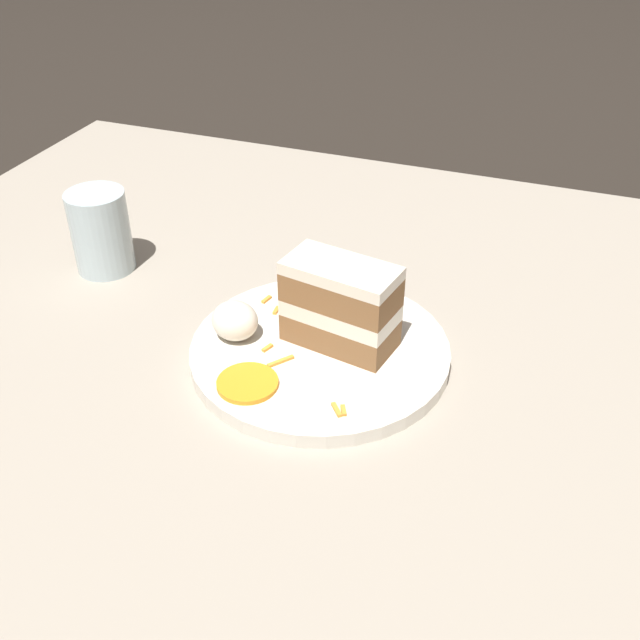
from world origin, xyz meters
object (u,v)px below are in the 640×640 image
(cake_slice, at_px, (340,305))
(orange_garnish, at_px, (248,383))
(cream_dollop, at_px, (235,321))
(plate, at_px, (320,352))
(drinking_glass, at_px, (102,237))

(cake_slice, xyz_separation_m, orange_garnish, (-0.06, -0.09, -0.04))
(cake_slice, xyz_separation_m, cream_dollop, (-0.10, -0.03, -0.02))
(plate, distance_m, cake_slice, 0.05)
(orange_garnish, bearing_deg, plate, 62.65)
(orange_garnish, bearing_deg, cake_slice, 58.40)
(cake_slice, distance_m, orange_garnish, 0.12)
(cake_slice, relative_size, cream_dollop, 2.47)
(cream_dollop, distance_m, orange_garnish, 0.08)
(plate, distance_m, orange_garnish, 0.09)
(cake_slice, height_order, drinking_glass, cake_slice)
(orange_garnish, distance_m, drinking_glass, 0.30)
(cream_dollop, xyz_separation_m, drinking_glass, (-0.21, 0.09, 0.01))
(plate, height_order, drinking_glass, drinking_glass)
(cream_dollop, distance_m, drinking_glass, 0.23)
(plate, height_order, cake_slice, cake_slice)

